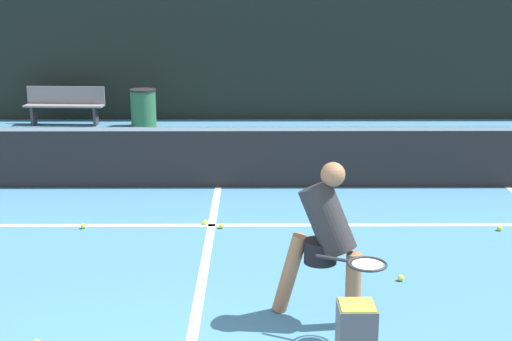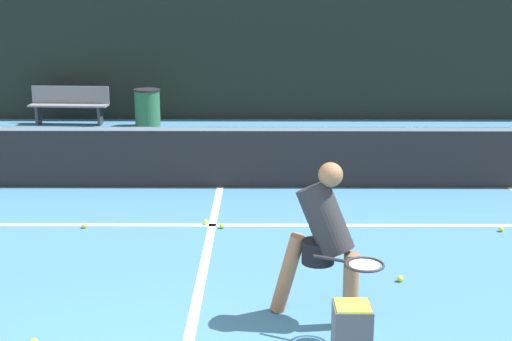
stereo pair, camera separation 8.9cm
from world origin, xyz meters
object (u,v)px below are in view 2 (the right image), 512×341
Objects in this scene: trash_bin at (147,108)px; parked_car at (184,79)px; courtside_bench at (69,103)px; player_practicing at (323,237)px.

trash_bin is 0.19× the size of parked_car.
courtside_bench is 4.44m from parked_car.
trash_bin is at bearing -95.38° from parked_car.
parked_car is (0.39, 4.13, 0.17)m from trash_bin.
player_practicing is at bearing -72.42° from trash_bin.
trash_bin is at bearing -5.47° from courtside_bench.
player_practicing is 11.21m from courtside_bench.
player_practicing reaches higher than courtside_bench.
courtside_bench reaches higher than trash_bin.
trash_bin is at bearing 133.39° from player_practicing.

